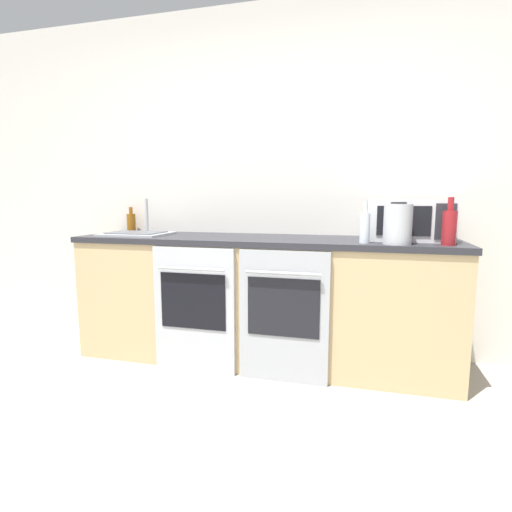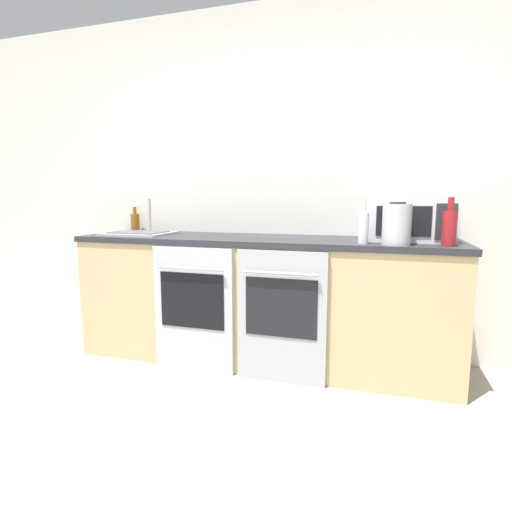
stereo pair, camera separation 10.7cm
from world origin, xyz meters
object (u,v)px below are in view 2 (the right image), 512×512
at_px(oven_left, 193,309).
at_px(bottle_red, 450,227).
at_px(oven_right, 281,317).
at_px(microwave, 410,220).
at_px(sink, 140,232).
at_px(bottle_clear, 363,227).
at_px(kettle, 397,224).
at_px(bottle_amber, 135,222).

distance_m(oven_left, bottle_red, 1.67).
bearing_deg(oven_right, bottle_red, 8.32).
bearing_deg(microwave, oven_right, -152.51).
height_order(oven_right, sink, sink).
xyz_separation_m(oven_right, microwave, (0.75, 0.39, 0.60)).
height_order(microwave, bottle_clear, microwave).
xyz_separation_m(oven_left, sink, (-0.58, 0.28, 0.48)).
relative_size(bottle_red, kettle, 1.11).
relative_size(bottle_clear, bottle_red, 0.91).
height_order(microwave, kettle, microwave).
xyz_separation_m(oven_right, bottle_amber, (-1.41, 0.56, 0.54)).
relative_size(oven_left, bottle_red, 3.04).
bearing_deg(bottle_amber, kettle, -12.09).
height_order(bottle_amber, kettle, kettle).
relative_size(oven_left, bottle_clear, 3.35).
height_order(oven_left, microwave, microwave).
xyz_separation_m(bottle_clear, kettle, (0.19, -0.01, 0.02)).
bearing_deg(kettle, bottle_clear, 177.31).
height_order(microwave, bottle_red, bottle_red).
distance_m(oven_right, microwave, 1.04).
bearing_deg(oven_right, bottle_amber, 158.19).
distance_m(oven_left, kettle, 1.41).
height_order(bottle_clear, kettle, bottle_clear).
height_order(bottle_clear, bottle_amber, bottle_clear).
height_order(bottle_clear, sink, sink).
bearing_deg(bottle_clear, oven_left, -173.23).
height_order(bottle_red, sink, bottle_red).
xyz_separation_m(oven_left, bottle_red, (1.56, 0.14, 0.57)).
height_order(oven_right, kettle, kettle).
distance_m(oven_left, sink, 0.80).
xyz_separation_m(bottle_amber, sink, (0.22, -0.28, -0.06)).
xyz_separation_m(microwave, bottle_red, (0.20, -0.25, -0.03)).
distance_m(oven_left, bottle_amber, 1.12).
distance_m(oven_right, bottle_clear, 0.75).
distance_m(bottle_clear, sink, 1.67).
xyz_separation_m(bottle_red, sink, (-2.14, 0.14, -0.09)).
xyz_separation_m(oven_right, bottle_red, (0.95, 0.14, 0.57)).
relative_size(oven_left, oven_right, 1.00).
bearing_deg(microwave, bottle_amber, 175.45).
distance_m(oven_right, kettle, 0.89).
bearing_deg(oven_right, kettle, 10.24).
bearing_deg(kettle, bottle_red, 3.83).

